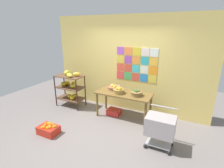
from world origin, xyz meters
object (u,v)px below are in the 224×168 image
Objects in this scene: fruit_basket_right at (119,90)px; orange_crate_foreground at (49,129)px; display_table at (124,96)px; fruit_basket_back_left at (114,87)px; fruit_basket_left at (136,93)px; shopping_cart at (160,127)px; banana_shelf_unit at (71,87)px; produce_crate_under_table at (114,112)px.

orange_crate_foreground is at bearing -128.81° from fruit_basket_right.
display_table is 0.42m from fruit_basket_back_left.
fruit_basket_left is 1.03× the size of fruit_basket_right.
shopping_cart is at bearing -31.17° from fruit_basket_right.
banana_shelf_unit is at bearing 179.72° from fruit_basket_left.
produce_crate_under_table is at bearing 175.49° from fruit_basket_left.
fruit_basket_left is 1.21m from shopping_cart.
fruit_basket_right is 0.37× the size of shopping_cart.
fruit_basket_back_left reaches higher than orange_crate_foreground.
produce_crate_under_table is (0.06, -0.12, -0.72)m from fruit_basket_back_left.
banana_shelf_unit is 1.71m from fruit_basket_right.
banana_shelf_unit reaches higher than orange_crate_foreground.
fruit_basket_right reaches higher than produce_crate_under_table.
fruit_basket_left reaches higher than display_table.
fruit_basket_back_left is at bearing 166.55° from fruit_basket_left.
display_table is 4.90× the size of fruit_basket_right.
banana_shelf_unit is 1.82m from display_table.
orange_crate_foreground reaches higher than produce_crate_under_table.
shopping_cart reaches higher than display_table.
fruit_basket_left is (2.18, -0.01, 0.16)m from banana_shelf_unit.
orange_crate_foreground is (-1.17, -1.46, -0.70)m from fruit_basket_right.
fruit_basket_left is at bearing -6.02° from display_table.
fruit_basket_right is 0.82× the size of produce_crate_under_table.
produce_crate_under_table is at bearing 157.92° from shopping_cart.
banana_shelf_unit is at bearing 177.91° from fruit_basket_right.
fruit_basket_right is (1.70, -0.06, 0.17)m from banana_shelf_unit.
fruit_basket_back_left is 1.25× the size of fruit_basket_right.
fruit_basket_back_left is (-0.36, 0.14, 0.16)m from display_table.
fruit_basket_right is (-0.48, -0.05, 0.01)m from fruit_basket_left.
orange_crate_foreground is at bearing -122.14° from produce_crate_under_table.
produce_crate_under_table is (1.51, 0.04, -0.57)m from banana_shelf_unit.
produce_crate_under_table is (-0.30, 0.01, -0.56)m from display_table.
fruit_basket_back_left is at bearing 6.43° from banana_shelf_unit.
fruit_basket_back_left is (-0.73, 0.17, -0.00)m from fruit_basket_left.
produce_crate_under_table is 1.85m from orange_crate_foreground.
display_table is 0.40m from fruit_basket_left.
fruit_basket_back_left is 0.73m from produce_crate_under_table.
banana_shelf_unit is 3.07× the size of produce_crate_under_table.
banana_shelf_unit is 1.62m from produce_crate_under_table.
produce_crate_under_table is 1.77m from shopping_cart.
orange_crate_foreground is at bearing -137.59° from fruit_basket_left.
fruit_basket_left is 0.85× the size of produce_crate_under_table.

